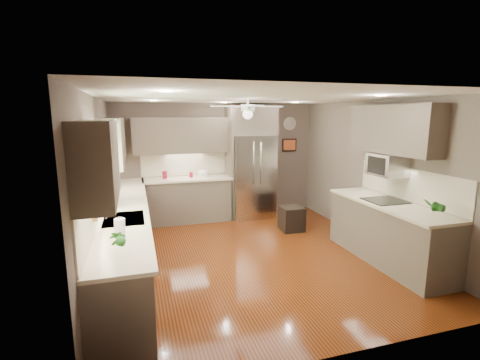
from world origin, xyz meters
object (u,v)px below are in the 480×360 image
bowl (203,176)px  refrigerator (251,164)px  potted_plant_left (117,239)px  soap_bottle (114,200)px  microwave (387,165)px  paper_towel (120,230)px  stool (292,218)px  potted_plant_right (433,206)px  canister_d (191,175)px  canister_a (165,175)px

bowl → refrigerator: 1.09m
refrigerator → potted_plant_left: bearing=-124.6°
soap_bottle → refrigerator: bearing=36.2°
microwave → paper_towel: microwave is taller
soap_bottle → microwave: (4.11, -0.67, 0.44)m
soap_bottle → stool: size_ratio=0.42×
refrigerator → microwave: (1.33, -2.71, 0.29)m
microwave → bowl: bearing=131.0°
soap_bottle → bowl: soap_bottle is taller
stool → paper_towel: (-3.08, -2.39, 0.84)m
microwave → paper_towel: 4.08m
potted_plant_right → bowl: bearing=121.0°
bowl → refrigerator: bearing=-2.8°
canister_d → refrigerator: size_ratio=0.05×
canister_a → potted_plant_left: bearing=-101.1°
canister_d → paper_towel: size_ratio=0.43×
microwave → paper_towel: bearing=-167.7°
canister_d → stool: bearing=-35.0°
bowl → microwave: bearing=-49.0°
paper_towel → microwave: bearing=12.3°
canister_a → soap_bottle: 2.31m
canister_d → paper_towel: bearing=-109.7°
potted_plant_left → potted_plant_right: 3.87m
canister_d → paper_towel: paper_towel is taller
canister_a → stool: 2.76m
soap_bottle → refrigerator: size_ratio=0.08×
paper_towel → potted_plant_right: bearing=-2.6°
canister_d → potted_plant_left: (-1.32, -3.92, 0.09)m
potted_plant_right → stool: 2.81m
soap_bottle → stool: (3.22, 0.86, -0.81)m
canister_d → refrigerator: 1.35m
potted_plant_left → canister_a: bearing=78.9°
soap_bottle → stool: soap_bottle is taller
potted_plant_left → potted_plant_right: size_ratio=0.99×
canister_d → soap_bottle: size_ratio=0.55×
soap_bottle → bowl: (1.71, 2.09, -0.08)m
potted_plant_right → bowl: 4.43m
bowl → stool: size_ratio=0.48×
canister_d → stool: canister_d is taller
refrigerator → microwave: size_ratio=4.45×
canister_a → potted_plant_left: size_ratio=0.52×
microwave → stool: (-0.88, 1.53, -1.24)m
potted_plant_right → refrigerator: (-1.21, 3.75, 0.10)m
canister_a → canister_d: (0.55, -0.02, -0.02)m
stool → potted_plant_left: bearing=-139.2°
potted_plant_left → potted_plant_right: (3.87, 0.10, 0.00)m
bowl → stool: (1.51, -1.23, -0.73)m
bowl → stool: 2.08m
canister_d → potted_plant_right: potted_plant_right is taller
bowl → refrigerator: refrigerator is taller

